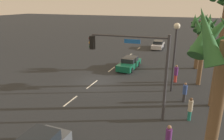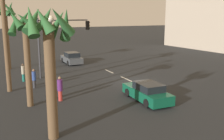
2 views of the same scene
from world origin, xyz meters
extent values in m
plane|color=#232628|center=(0.00, 0.00, 0.00)|extent=(220.00, 220.00, 0.00)
cube|color=silver|center=(-4.49, 0.00, 0.01)|extent=(2.20, 0.14, 0.01)
cube|color=silver|center=(0.94, 0.00, 0.01)|extent=(2.44, 0.14, 0.01)
cube|color=silver|center=(5.02, 0.00, 0.01)|extent=(2.11, 0.14, 0.01)
cube|color=#474C51|center=(11.95, 2.27, 0.53)|extent=(4.22, 1.84, 0.74)
cube|color=black|center=(11.70, 2.27, 1.20)|extent=(2.03, 1.61, 0.60)
cylinder|color=black|center=(13.26, 3.14, 0.32)|extent=(0.64, 0.22, 0.64)
cylinder|color=black|center=(13.26, 1.41, 0.32)|extent=(0.64, 0.22, 0.64)
cylinder|color=black|center=(10.64, 3.13, 0.32)|extent=(0.64, 0.22, 0.64)
cylinder|color=black|center=(10.64, 1.40, 0.32)|extent=(0.64, 0.22, 0.64)
cube|color=#0F5138|center=(-5.60, 1.92, 0.52)|extent=(4.72, 1.96, 0.72)
cube|color=black|center=(-5.88, 1.93, 1.14)|extent=(2.29, 1.66, 0.52)
cylinder|color=black|center=(-4.13, 2.72, 0.32)|extent=(0.65, 0.24, 0.64)
cylinder|color=black|center=(-4.19, 1.02, 0.32)|extent=(0.65, 0.24, 0.64)
cylinder|color=black|center=(-7.02, 2.82, 0.32)|extent=(0.65, 0.24, 0.64)
cylinder|color=black|center=(-7.08, 1.13, 0.32)|extent=(0.65, 0.24, 0.64)
cylinder|color=#38383D|center=(5.12, 7.72, 3.04)|extent=(0.20, 0.20, 6.07)
cylinder|color=#38383D|center=(5.26, 5.07, 5.82)|extent=(0.38, 5.31, 0.12)
cube|color=black|center=(5.39, 2.42, 5.25)|extent=(0.34, 0.34, 0.95)
sphere|color=#360503|center=(5.40, 2.24, 5.54)|extent=(0.20, 0.20, 0.20)
sphere|color=orange|center=(5.40, 2.24, 5.24)|extent=(0.20, 0.20, 0.20)
sphere|color=black|center=(5.40, 2.24, 4.94)|extent=(0.20, 0.20, 0.20)
cube|color=#1959B2|center=(5.24, 5.34, 5.50)|extent=(0.09, 1.10, 0.28)
cylinder|color=#2D2D33|center=(-0.25, 7.70, 2.89)|extent=(0.18, 0.18, 5.78)
sphere|color=#F2EACC|center=(-0.25, 7.70, 6.06)|extent=(0.56, 0.56, 0.56)
cylinder|color=#1E7266|center=(4.53, 9.48, 0.37)|extent=(0.33, 0.33, 0.73)
cylinder|color=#B2A58C|center=(4.53, 9.48, 1.13)|extent=(0.45, 0.45, 0.80)
sphere|color=brown|center=(4.53, 9.48, 1.64)|extent=(0.22, 0.22, 0.22)
cylinder|color=#333338|center=(1.62, 8.97, 0.36)|extent=(0.37, 0.37, 0.72)
cylinder|color=#2D478C|center=(1.62, 8.97, 1.11)|extent=(0.49, 0.49, 0.78)
sphere|color=#8C664C|center=(1.62, 8.97, 1.61)|extent=(0.21, 0.21, 0.21)
cylinder|color=#2D478C|center=(8.58, 8.49, 0.37)|extent=(0.34, 0.34, 0.74)
cylinder|color=#59266B|center=(8.58, 8.49, 1.14)|extent=(0.45, 0.45, 0.81)
sphere|color=#8C664C|center=(8.58, 8.49, 1.66)|extent=(0.22, 0.22, 0.22)
cylinder|color=#BF3833|center=(-2.84, 7.84, 0.39)|extent=(0.39, 0.39, 0.79)
cylinder|color=#59266B|center=(-2.84, 7.84, 1.21)|extent=(0.52, 0.52, 0.86)
sphere|color=#8C664C|center=(-2.84, 7.84, 1.76)|extent=(0.23, 0.23, 0.23)
cylinder|color=brown|center=(-8.75, 9.83, 2.97)|extent=(0.55, 0.55, 5.94)
cone|color=#2D6633|center=(-8.14, 9.79, 6.20)|extent=(0.62, 1.09, 1.33)
cone|color=#2D6633|center=(-8.21, 10.42, 6.16)|extent=(1.51, 1.44, 1.51)
cone|color=#2D6633|center=(-8.81, 10.63, 6.11)|extent=(1.33, 0.67, 1.67)
cone|color=#2D6633|center=(-9.29, 10.13, 6.14)|extent=(1.03, 1.24, 1.37)
cone|color=#2D6633|center=(-9.45, 9.35, 6.10)|extent=(1.36, 1.64, 1.58)
cone|color=#2D6633|center=(-8.87, 8.98, 5.93)|extent=(1.42, 0.75, 1.76)
cone|color=#2D6633|center=(-8.21, 9.26, 5.93)|extent=(1.35, 1.32, 1.60)
cylinder|color=brown|center=(1.54, 11.05, 4.28)|extent=(0.39, 0.39, 8.57)
cylinder|color=brown|center=(11.56, 10.13, 3.45)|extent=(0.42, 0.42, 6.89)
cone|color=#2D6633|center=(12.33, 10.24, 7.04)|extent=(0.76, 1.51, 1.54)
cone|color=#2D6633|center=(10.80, 10.41, 6.98)|extent=(1.05, 1.64, 1.54)
cone|color=#2D6633|center=(10.71, 9.81, 7.03)|extent=(1.08, 1.67, 1.76)
cone|color=#2D6633|center=(11.27, 9.45, 6.95)|extent=(1.46, 1.04, 1.51)
cone|color=#2D6633|center=(12.17, 9.52, 7.08)|extent=(1.29, 1.30, 1.81)
cylinder|color=brown|center=(-3.03, 10.08, 2.92)|extent=(0.43, 0.43, 5.83)
cone|color=#235628|center=(-2.40, 10.05, 6.10)|extent=(0.61, 1.21, 1.35)
cone|color=#235628|center=(-2.62, 10.74, 5.75)|extent=(1.42, 1.18, 1.59)
cone|color=#235628|center=(-3.40, 10.71, 6.06)|extent=(1.51, 1.21, 1.42)
cone|color=#235628|center=(-3.75, 10.09, 6.00)|extent=(0.57, 1.46, 1.35)
cone|color=#235628|center=(-3.32, 9.46, 5.86)|extent=(1.50, 1.09, 1.32)
cone|color=#235628|center=(-2.67, 9.40, 5.91)|extent=(1.51, 1.17, 1.55)
camera|label=1|loc=(18.63, 9.16, 7.98)|focal=33.38mm
camera|label=2|loc=(-21.81, 12.76, 6.41)|focal=42.58mm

